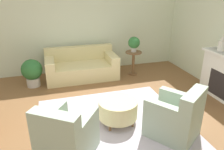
{
  "coord_description": "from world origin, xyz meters",
  "views": [
    {
      "loc": [
        -1.0,
        -3.36,
        2.43
      ],
      "look_at": [
        0.15,
        0.55,
        0.75
      ],
      "focal_mm": 35.0,
      "sensor_mm": 36.0,
      "label": 1
    }
  ],
  "objects_px": {
    "side_table": "(133,59)",
    "potted_plant_on_side_table": "(134,43)",
    "vase_mantel_near": "(221,45)",
    "armchair_left": "(66,138)",
    "potted_plant_floor": "(32,71)",
    "couch": "(82,67)",
    "armchair_right": "(176,118)",
    "ottoman_table": "(118,109)"
  },
  "relations": [
    {
      "from": "armchair_left",
      "to": "side_table",
      "type": "height_order",
      "value": "armchair_left"
    },
    {
      "from": "armchair_left",
      "to": "potted_plant_floor",
      "type": "relative_size",
      "value": 1.46
    },
    {
      "from": "armchair_left",
      "to": "armchair_right",
      "type": "distance_m",
      "value": 1.82
    },
    {
      "from": "armchair_right",
      "to": "potted_plant_floor",
      "type": "height_order",
      "value": "armchair_right"
    },
    {
      "from": "armchair_left",
      "to": "vase_mantel_near",
      "type": "xyz_separation_m",
      "value": [
        3.62,
        1.2,
        0.82
      ]
    },
    {
      "from": "side_table",
      "to": "potted_plant_on_side_table",
      "type": "distance_m",
      "value": 0.48
    },
    {
      "from": "couch",
      "to": "vase_mantel_near",
      "type": "bearing_deg",
      "value": -32.79
    },
    {
      "from": "side_table",
      "to": "vase_mantel_near",
      "type": "height_order",
      "value": "vase_mantel_near"
    },
    {
      "from": "couch",
      "to": "armchair_right",
      "type": "distance_m",
      "value": 3.27
    },
    {
      "from": "armchair_right",
      "to": "side_table",
      "type": "distance_m",
      "value": 2.89
    },
    {
      "from": "couch",
      "to": "ottoman_table",
      "type": "xyz_separation_m",
      "value": [
        0.3,
        -2.42,
        -0.0
      ]
    },
    {
      "from": "couch",
      "to": "potted_plant_on_side_table",
      "type": "height_order",
      "value": "potted_plant_on_side_table"
    },
    {
      "from": "couch",
      "to": "armchair_right",
      "type": "relative_size",
      "value": 1.86
    },
    {
      "from": "side_table",
      "to": "potted_plant_on_side_table",
      "type": "xyz_separation_m",
      "value": [
        -0.0,
        0.0,
        0.48
      ]
    },
    {
      "from": "armchair_left",
      "to": "armchair_right",
      "type": "xyz_separation_m",
      "value": [
        1.82,
        0.0,
        0.0
      ]
    },
    {
      "from": "couch",
      "to": "potted_plant_on_side_table",
      "type": "relative_size",
      "value": 4.53
    },
    {
      "from": "couch",
      "to": "armchair_right",
      "type": "bearing_deg",
      "value": -70.19
    },
    {
      "from": "potted_plant_on_side_table",
      "to": "ottoman_table",
      "type": "bearing_deg",
      "value": -118.04
    },
    {
      "from": "armchair_right",
      "to": "potted_plant_on_side_table",
      "type": "distance_m",
      "value": 2.95
    },
    {
      "from": "armchair_left",
      "to": "vase_mantel_near",
      "type": "relative_size",
      "value": 3.3
    },
    {
      "from": "armchair_right",
      "to": "side_table",
      "type": "height_order",
      "value": "armchair_right"
    },
    {
      "from": "vase_mantel_near",
      "to": "potted_plant_floor",
      "type": "xyz_separation_m",
      "value": [
        -4.21,
        1.64,
        -0.78
      ]
    },
    {
      "from": "armchair_left",
      "to": "armchair_right",
      "type": "bearing_deg",
      "value": 0.0
    },
    {
      "from": "couch",
      "to": "potted_plant_floor",
      "type": "relative_size",
      "value": 2.7
    },
    {
      "from": "couch",
      "to": "side_table",
      "type": "xyz_separation_m",
      "value": [
        1.47,
        -0.21,
        0.16
      ]
    },
    {
      "from": "armchair_left",
      "to": "potted_plant_on_side_table",
      "type": "bearing_deg",
      "value": 52.68
    },
    {
      "from": "side_table",
      "to": "potted_plant_on_side_table",
      "type": "bearing_deg",
      "value": 180.0
    },
    {
      "from": "armchair_left",
      "to": "ottoman_table",
      "type": "height_order",
      "value": "armchair_left"
    },
    {
      "from": "side_table",
      "to": "armchair_right",
      "type": "bearing_deg",
      "value": -97.27
    },
    {
      "from": "armchair_left",
      "to": "side_table",
      "type": "relative_size",
      "value": 1.52
    },
    {
      "from": "vase_mantel_near",
      "to": "potted_plant_floor",
      "type": "height_order",
      "value": "vase_mantel_near"
    },
    {
      "from": "armchair_right",
      "to": "ottoman_table",
      "type": "xyz_separation_m",
      "value": [
        -0.81,
        0.66,
        -0.07
      ]
    },
    {
      "from": "potted_plant_on_side_table",
      "to": "vase_mantel_near",
      "type": "bearing_deg",
      "value": -49.25
    },
    {
      "from": "vase_mantel_near",
      "to": "potted_plant_floor",
      "type": "relative_size",
      "value": 0.44
    },
    {
      "from": "armchair_right",
      "to": "ottoman_table",
      "type": "relative_size",
      "value": 1.44
    },
    {
      "from": "armchair_left",
      "to": "vase_mantel_near",
      "type": "bearing_deg",
      "value": 18.39
    },
    {
      "from": "couch",
      "to": "armchair_left",
      "type": "distance_m",
      "value": 3.16
    },
    {
      "from": "ottoman_table",
      "to": "side_table",
      "type": "xyz_separation_m",
      "value": [
        1.18,
        2.21,
        0.16
      ]
    },
    {
      "from": "couch",
      "to": "side_table",
      "type": "relative_size",
      "value": 2.82
    },
    {
      "from": "vase_mantel_near",
      "to": "potted_plant_floor",
      "type": "distance_m",
      "value": 4.58
    },
    {
      "from": "vase_mantel_near",
      "to": "potted_plant_on_side_table",
      "type": "height_order",
      "value": "vase_mantel_near"
    },
    {
      "from": "couch",
      "to": "potted_plant_on_side_table",
      "type": "xyz_separation_m",
      "value": [
        1.47,
        -0.21,
        0.63
      ]
    }
  ]
}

